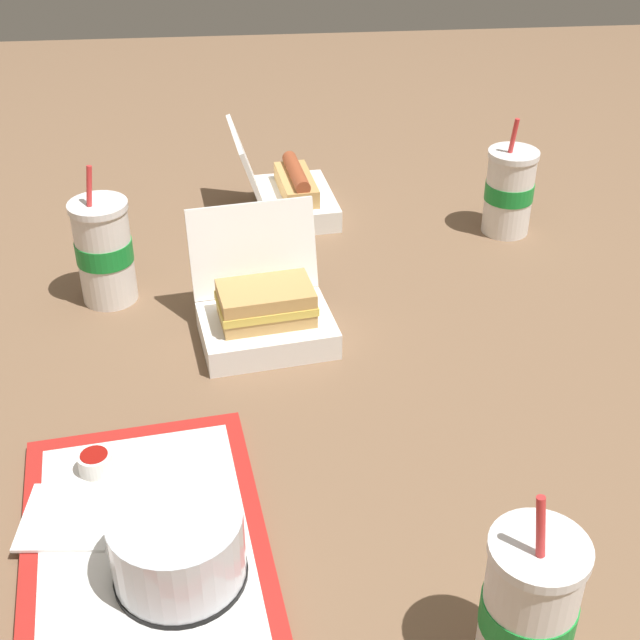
{
  "coord_description": "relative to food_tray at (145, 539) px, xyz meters",
  "views": [
    {
      "loc": [
        1.05,
        -0.09,
        0.73
      ],
      "look_at": [
        0.01,
        0.01,
        0.05
      ],
      "focal_mm": 50.0,
      "sensor_mm": 36.0,
      "label": 1
    }
  ],
  "objects": [
    {
      "name": "soda_cup_center",
      "position": [
        -0.68,
        0.58,
        0.07
      ],
      "size": [
        0.09,
        0.09,
        0.21
      ],
      "color": "white",
      "rests_on": "ground_plane"
    },
    {
      "name": "ketchup_cup",
      "position": [
        -0.11,
        -0.06,
        0.02
      ],
      "size": [
        0.04,
        0.04,
        0.02
      ],
      "color": "white",
      "rests_on": "food_tray"
    },
    {
      "name": "napkin_stack",
      "position": [
        -0.03,
        -0.08,
        0.01
      ],
      "size": [
        0.11,
        0.11,
        0.0
      ],
      "primitive_type": "cube",
      "rotation": [
        0.0,
        0.0,
        -0.09
      ],
      "color": "white",
      "rests_on": "food_tray"
    },
    {
      "name": "food_tray",
      "position": [
        0.0,
        0.0,
        0.0
      ],
      "size": [
        0.4,
        0.31,
        0.01
      ],
      "color": "red",
      "rests_on": "ground_plane"
    },
    {
      "name": "ground_plane",
      "position": [
        -0.36,
        0.22,
        -0.01
      ],
      "size": [
        3.2,
        3.2,
        0.0
      ],
      "primitive_type": "plane",
      "color": "brown"
    },
    {
      "name": "clamshell_sandwich_right",
      "position": [
        -0.38,
        0.15,
        0.04
      ],
      "size": [
        0.21,
        0.21,
        0.17
      ],
      "color": "white",
      "rests_on": "ground_plane"
    },
    {
      "name": "clamshell_hotdog_back",
      "position": [
        -0.78,
        0.21,
        0.03
      ],
      "size": [
        0.21,
        0.19,
        0.16
      ],
      "color": "white",
      "rests_on": "ground_plane"
    },
    {
      "name": "soda_cup_front",
      "position": [
        -0.52,
        -0.09,
        0.08
      ],
      "size": [
        0.09,
        0.09,
        0.22
      ],
      "color": "white",
      "rests_on": "ground_plane"
    },
    {
      "name": "soda_cup_right",
      "position": [
        0.19,
        0.36,
        0.07
      ],
      "size": [
        0.09,
        0.09,
        0.22
      ],
      "color": "white",
      "rests_on": "ground_plane"
    },
    {
      "name": "cake_container",
      "position": [
        0.06,
        0.04,
        0.05
      ],
      "size": [
        0.14,
        0.14,
        0.08
      ],
      "color": "black",
      "rests_on": "food_tray"
    },
    {
      "name": "plastic_fork",
      "position": [
        -0.03,
        0.05,
        0.01
      ],
      "size": [
        0.11,
        0.03,
        0.0
      ],
      "primitive_type": "cube",
      "rotation": [
        0.0,
        0.0,
        0.21
      ],
      "color": "white",
      "rests_on": "food_tray"
    }
  ]
}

